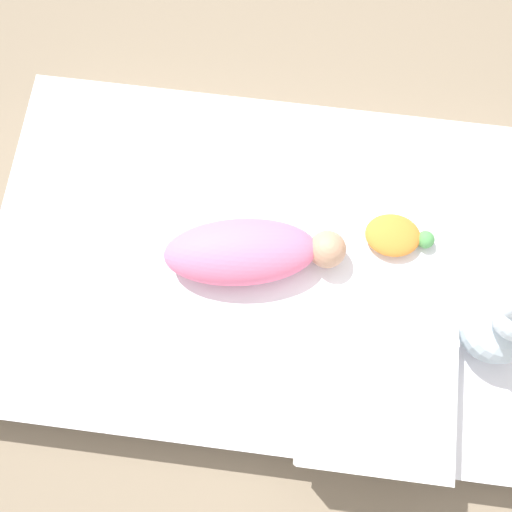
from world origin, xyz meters
name	(u,v)px	position (x,y,z in m)	size (l,w,h in m)	color
ground_plane	(270,275)	(0.00, 0.00, 0.00)	(12.00, 12.00, 0.00)	#7A6B56
bed_mattress	(270,269)	(0.00, 0.00, 0.07)	(1.58, 1.02, 0.14)	white
swaddled_baby	(249,253)	(-0.06, 0.00, 0.21)	(0.50, 0.26, 0.13)	pink
pillow	(376,395)	(0.30, -0.33, 0.20)	(0.37, 0.39, 0.12)	white
bunny_plush	(500,325)	(0.59, -0.13, 0.27)	(0.19, 0.19, 0.34)	silver
turtle_plush	(396,236)	(0.34, 0.11, 0.17)	(0.19, 0.12, 0.06)	orange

